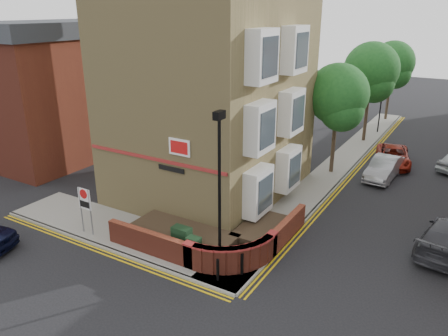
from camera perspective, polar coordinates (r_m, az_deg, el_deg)
ground at (r=17.77m, az=-7.17°, el=-13.39°), size 120.00×120.00×0.00m
pavement_corner at (r=20.72m, az=-12.38°, el=-8.31°), size 13.00×3.00×0.12m
pavement_main at (r=30.08m, az=14.95°, el=0.64°), size 2.00×32.00×0.12m
kerb_side at (r=19.81m, az=-15.34°, el=-9.99°), size 13.00×0.15×0.12m
kerb_main_near at (r=29.85m, az=16.78°, el=0.31°), size 0.15×32.00×0.12m
yellow_lines_side at (r=19.69m, az=-15.85°, el=-10.42°), size 13.00×0.28×0.01m
yellow_lines_main at (r=29.82m, az=17.23°, el=0.13°), size 0.28×32.00×0.01m
corner_building at (r=23.28m, az=-1.26°, el=11.41°), size 8.95×10.40×13.60m
garden_wall at (r=19.48m, az=-2.62°, el=-9.97°), size 6.80×6.00×1.20m
lamppost at (r=16.22m, az=-0.60°, el=-3.19°), size 0.25×0.50×6.30m
utility_cabinet_large at (r=18.43m, az=-5.52°, el=-9.37°), size 0.80×0.45×1.20m
utility_cabinet_small at (r=17.83m, az=-3.98°, el=-10.59°), size 0.55×0.40×1.10m
bollard_near at (r=16.76m, az=-0.82°, el=-13.16°), size 0.11×0.11×0.90m
bollard_far at (r=17.09m, az=2.37°, el=-12.45°), size 0.11×0.11×0.90m
zone_sign at (r=20.41m, az=-17.72°, el=-4.32°), size 0.72×0.07×2.20m
side_building at (r=31.65m, az=-20.51°, el=9.43°), size 6.40×10.40×9.00m
tree_near at (r=27.07m, az=14.63°, el=8.74°), size 3.64×3.65×6.70m
tree_mid at (r=34.65m, az=18.65°, el=11.58°), size 4.03×4.03×7.42m
tree_far at (r=42.47m, az=21.13°, el=12.32°), size 3.81×3.81×7.00m
traffic_light_assembly at (r=37.81m, az=19.87°, el=8.36°), size 0.20×0.16×4.20m
silver_car_near at (r=28.13m, az=20.16°, el=-0.00°), size 1.69×4.09×1.32m
red_car_main at (r=30.83m, az=21.22°, el=1.48°), size 3.00×4.72×1.21m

